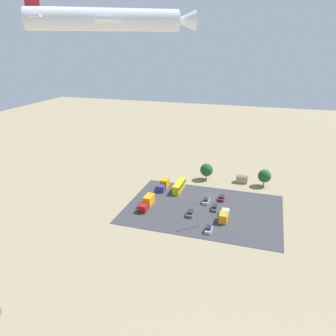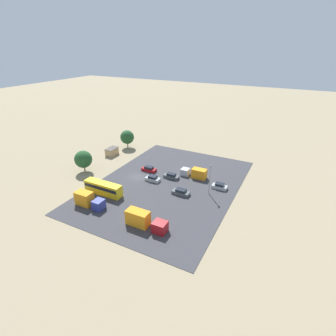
# 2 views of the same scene
# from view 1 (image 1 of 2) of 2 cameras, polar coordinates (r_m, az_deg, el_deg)

# --- Properties ---
(ground_plane) EXTENTS (400.00, 400.00, 0.00)m
(ground_plane) POSITION_cam_1_polar(r_m,az_deg,el_deg) (122.24, 7.13, -4.96)
(ground_plane) COLOR gray
(parking_lot_surface) EXTENTS (51.97, 37.07, 0.08)m
(parking_lot_surface) POSITION_cam_1_polar(r_m,az_deg,el_deg) (113.19, 6.15, -7.09)
(parking_lot_surface) COLOR #38383D
(parking_lot_surface) RESTS_ON ground
(shed_building) EXTENTS (4.73, 2.89, 2.54)m
(shed_building) POSITION_cam_1_polar(r_m,az_deg,el_deg) (136.40, 12.76, -1.95)
(shed_building) COLOR tan
(shed_building) RESTS_ON ground
(bus) EXTENTS (2.54, 10.73, 3.21)m
(bus) POSITION_cam_1_polar(r_m,az_deg,el_deg) (126.03, 1.97, -3.08)
(bus) COLOR gold
(bus) RESTS_ON ground
(parked_car_0) EXTENTS (1.72, 4.54, 1.55)m
(parked_car_0) POSITION_cam_1_polar(r_m,az_deg,el_deg) (112.94, 8.16, -6.86)
(parked_car_0) COLOR #4C5156
(parked_car_0) RESTS_ON ground
(parked_car_1) EXTENTS (1.98, 4.65, 1.53)m
(parked_car_1) POSITION_cam_1_polar(r_m,az_deg,el_deg) (108.62, 3.93, -7.87)
(parked_car_1) COLOR #4C5156
(parked_car_1) RESTS_ON ground
(parked_car_2) EXTENTS (1.99, 4.22, 1.60)m
(parked_car_2) POSITION_cam_1_polar(r_m,az_deg,el_deg) (117.07, 6.63, -5.73)
(parked_car_2) COLOR #ADB2B7
(parked_car_2) RESTS_ON ground
(parked_car_3) EXTENTS (1.91, 4.60, 1.57)m
(parked_car_3) POSITION_cam_1_polar(r_m,az_deg,el_deg) (120.20, 9.34, -5.16)
(parked_car_3) COLOR maroon
(parked_car_3) RESTS_ON ground
(parked_car_4) EXTENTS (1.86, 4.07, 1.59)m
(parked_car_4) POSITION_cam_1_polar(r_m,az_deg,el_deg) (100.41, 7.09, -10.54)
(parked_car_4) COLOR #ADB2B7
(parked_car_4) RESTS_ON ground
(parked_truck_0) EXTENTS (2.60, 7.69, 3.41)m
(parked_truck_0) POSITION_cam_1_polar(r_m,az_deg,el_deg) (127.31, -0.75, -2.90)
(parked_truck_0) COLOR navy
(parked_truck_0) RESTS_ON ground
(parked_truck_1) EXTENTS (2.57, 9.44, 3.43)m
(parked_truck_1) POSITION_cam_1_polar(r_m,az_deg,el_deg) (113.61, -3.65, -5.98)
(parked_truck_1) COLOR maroon
(parked_truck_1) RESTS_ON ground
(parked_truck_2) EXTENTS (2.41, 7.71, 2.81)m
(parked_truck_2) POSITION_cam_1_polar(r_m,az_deg,el_deg) (107.02, 9.72, -8.20)
(parked_truck_2) COLOR #ADB2B7
(parked_truck_2) RESTS_ON ground
(tree_near_shed) EXTENTS (5.30, 5.30, 6.77)m
(tree_near_shed) POSITION_cam_1_polar(r_m,az_deg,el_deg) (136.16, 6.72, -0.33)
(tree_near_shed) COLOR brown
(tree_near_shed) RESTS_ON ground
(tree_apron_mid) EXTENTS (5.12, 5.12, 6.69)m
(tree_apron_mid) POSITION_cam_1_polar(r_m,az_deg,el_deg) (134.43, 16.46, -1.34)
(tree_apron_mid) COLOR brown
(tree_apron_mid) RESTS_ON ground
(light_pole_lot_centre) EXTENTS (0.90, 0.28, 8.27)m
(light_pole_lot_centre) POSITION_cam_1_polar(r_m,az_deg,el_deg) (100.56, 5.19, -7.85)
(light_pole_lot_centre) COLOR gray
(light_pole_lot_centre) RESTS_ON ground
(airplane) EXTENTS (30.08, 24.43, 8.41)m
(airplane) POSITION_cam_1_polar(r_m,az_deg,el_deg) (69.12, -9.51, 24.12)
(airplane) COLOR white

